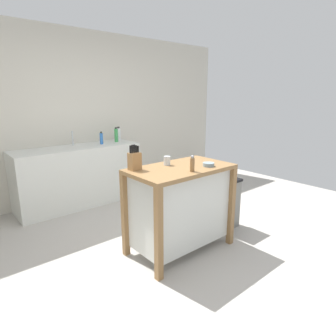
# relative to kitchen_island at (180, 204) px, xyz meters

# --- Properties ---
(ground_plane) EXTENTS (6.92, 6.92, 0.00)m
(ground_plane) POSITION_rel_kitchen_island_xyz_m (-0.08, -0.01, -0.51)
(ground_plane) COLOR #ADA8A0
(ground_plane) RESTS_ON ground
(wall_back) EXTENTS (5.92, 0.10, 2.60)m
(wall_back) POSITION_rel_kitchen_island_xyz_m (-0.08, 2.33, 0.79)
(wall_back) COLOR beige
(wall_back) RESTS_ON ground
(kitchen_island) EXTENTS (1.08, 0.61, 0.92)m
(kitchen_island) POSITION_rel_kitchen_island_xyz_m (0.00, 0.00, 0.00)
(kitchen_island) COLOR olive
(kitchen_island) RESTS_ON ground
(knife_block) EXTENTS (0.11, 0.09, 0.25)m
(knife_block) POSITION_rel_kitchen_island_xyz_m (-0.42, 0.21, 0.50)
(knife_block) COLOR #9E7042
(knife_block) RESTS_ON kitchen_island
(bowl_stoneware_deep) EXTENTS (0.12, 0.12, 0.04)m
(bowl_stoneware_deep) POSITION_rel_kitchen_island_xyz_m (0.24, -0.16, 0.43)
(bowl_stoneware_deep) COLOR gray
(bowl_stoneware_deep) RESTS_ON kitchen_island
(drinking_cup) EXTENTS (0.07, 0.07, 0.09)m
(drinking_cup) POSITION_rel_kitchen_island_xyz_m (-0.05, 0.15, 0.45)
(drinking_cup) COLOR silver
(drinking_cup) RESTS_ON kitchen_island
(pepper_grinder) EXTENTS (0.04, 0.04, 0.16)m
(pepper_grinder) POSITION_rel_kitchen_island_xyz_m (-0.04, -0.20, 0.48)
(pepper_grinder) COLOR olive
(pepper_grinder) RESTS_ON kitchen_island
(trash_bin) EXTENTS (0.36, 0.28, 0.63)m
(trash_bin) POSITION_rel_kitchen_island_xyz_m (0.78, 0.04, -0.20)
(trash_bin) COLOR slate
(trash_bin) RESTS_ON ground
(sink_counter) EXTENTS (1.83, 0.60, 0.89)m
(sink_counter) POSITION_rel_kitchen_island_xyz_m (-0.26, 1.98, -0.07)
(sink_counter) COLOR silver
(sink_counter) RESTS_ON ground
(sink_faucet) EXTENTS (0.02, 0.02, 0.22)m
(sink_faucet) POSITION_rel_kitchen_island_xyz_m (-0.26, 2.12, 0.49)
(sink_faucet) COLOR #B7BCC1
(sink_faucet) RESTS_ON sink_counter
(bottle_spray_cleaner) EXTENTS (0.06, 0.06, 0.24)m
(bottle_spray_cleaner) POSITION_rel_kitchen_island_xyz_m (0.43, 2.00, 0.49)
(bottle_spray_cleaner) COLOR green
(bottle_spray_cleaner) RESTS_ON sink_counter
(bottle_dish_soap) EXTENTS (0.06, 0.06, 0.23)m
(bottle_dish_soap) POSITION_rel_kitchen_island_xyz_m (0.52, 2.09, 0.49)
(bottle_dish_soap) COLOR white
(bottle_dish_soap) RESTS_ON sink_counter
(bottle_hand_soap) EXTENTS (0.05, 0.05, 0.19)m
(bottle_hand_soap) POSITION_rel_kitchen_island_xyz_m (0.14, 1.96, 0.47)
(bottle_hand_soap) COLOR blue
(bottle_hand_soap) RESTS_ON sink_counter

